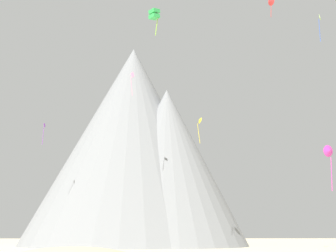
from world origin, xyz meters
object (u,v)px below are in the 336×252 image
at_px(kite_violet_mid, 44,129).
at_px(kite_green_high, 154,14).
at_px(kite_magenta_low, 329,152).
at_px(rock_massif, 141,148).
at_px(kite_yellow_mid, 199,121).
at_px(kite_pink_high, 132,79).
at_px(kite_lime_high, 320,24).
at_px(kite_red_high, 271,1).

bearing_deg(kite_violet_mid, kite_green_high, 73.44).
bearing_deg(kite_magenta_low, rock_massif, 88.66).
bearing_deg(kite_yellow_mid, kite_green_high, -31.71).
height_order(kite_magenta_low, kite_pink_high, kite_pink_high).
bearing_deg(kite_green_high, kite_violet_mid, -10.88).
distance_m(rock_massif, kite_lime_high, 52.43).
bearing_deg(kite_yellow_mid, kite_violet_mid, -119.83).
bearing_deg(kite_green_high, kite_pink_high, -33.17).
height_order(kite_lime_high, kite_green_high, kite_lime_high).
relative_size(rock_massif, kite_lime_high, 12.99).
bearing_deg(rock_massif, kite_yellow_mid, -68.30).
bearing_deg(kite_magenta_low, kite_green_high, 155.91).
relative_size(kite_lime_high, kite_pink_high, 1.03).
bearing_deg(kite_red_high, rock_massif, -175.26).
bearing_deg(kite_lime_high, kite_green_high, 21.20).
relative_size(kite_red_high, kite_yellow_mid, 0.75).
xyz_separation_m(kite_red_high, kite_pink_high, (-24.09, 15.19, -8.67)).
height_order(kite_pink_high, kite_yellow_mid, kite_pink_high).
bearing_deg(kite_pink_high, kite_yellow_mid, 85.95).
bearing_deg(kite_green_high, kite_yellow_mid, -55.01).
distance_m(kite_violet_mid, kite_green_high, 44.92).
height_order(kite_violet_mid, kite_pink_high, kite_pink_high).
distance_m(rock_massif, kite_magenta_low, 67.81).
height_order(rock_massif, kite_green_high, rock_massif).
xyz_separation_m(kite_magenta_low, kite_yellow_mid, (-9.94, 33.22, 11.95)).
bearing_deg(kite_pink_high, kite_lime_high, 81.03).
height_order(rock_massif, kite_lime_high, rock_massif).
height_order(rock_massif, kite_pink_high, rock_massif).
relative_size(kite_magenta_low, kite_lime_high, 0.95).
bearing_deg(kite_violet_mid, kite_yellow_mid, 121.19).
height_order(kite_green_high, kite_pink_high, kite_pink_high).
bearing_deg(kite_red_high, kite_lime_high, 84.63).
relative_size(kite_red_high, kite_green_high, 1.18).
xyz_separation_m(kite_red_high, kite_lime_high, (9.45, 3.24, -2.36)).
distance_m(kite_red_high, kite_violet_mid, 49.10).
xyz_separation_m(kite_magenta_low, kite_lime_high, (10.76, 24.64, 27.64)).
bearing_deg(kite_pink_high, rock_massif, -171.57).
bearing_deg(kite_magenta_low, kite_yellow_mid, 86.24).
relative_size(kite_red_high, kite_pink_high, 0.77).
bearing_deg(kite_pink_high, kite_magenta_low, 42.54).
distance_m(rock_massif, kite_violet_mid, 29.45).
distance_m(kite_red_high, kite_green_high, 31.40).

